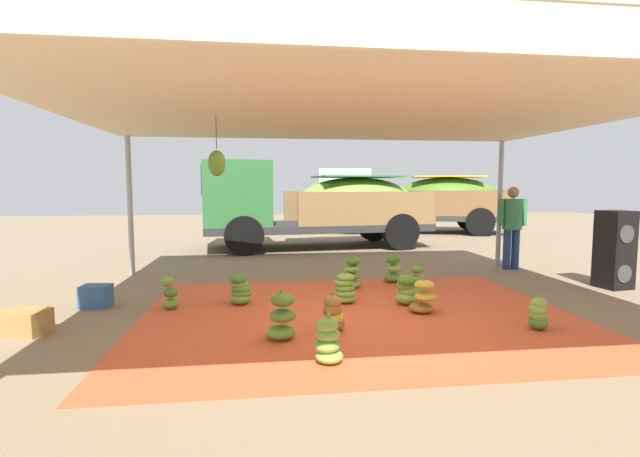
# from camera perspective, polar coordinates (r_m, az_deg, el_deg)

# --- Properties ---
(ground_plane) EXTENTS (40.00, 40.00, 0.00)m
(ground_plane) POSITION_cam_1_polar(r_m,az_deg,el_deg) (9.05, 0.82, -5.67)
(ground_plane) COLOR #7F6B51
(tarp_orange) EXTENTS (5.71, 4.46, 0.01)m
(tarp_orange) POSITION_cam_1_polar(r_m,az_deg,el_deg) (6.17, 4.80, -10.84)
(tarp_orange) COLOR #D1512D
(tarp_orange) RESTS_ON ground
(tent_canopy) EXTENTS (8.00, 7.00, 2.76)m
(tent_canopy) POSITION_cam_1_polar(r_m,az_deg,el_deg) (5.92, 5.07, 14.62)
(tent_canopy) COLOR #9EA0A5
(tent_canopy) RESTS_ON ground
(banana_bunch_0) EXTENTS (0.27, 0.26, 0.52)m
(banana_bunch_0) POSITION_cam_1_polar(r_m,az_deg,el_deg) (6.70, -18.50, -7.86)
(banana_bunch_0) COLOR #60932D
(banana_bunch_0) RESTS_ON tarp_orange
(banana_bunch_1) EXTENTS (0.43, 0.43, 0.58)m
(banana_bunch_1) POSITION_cam_1_polar(r_m,az_deg,el_deg) (7.67, 4.02, -5.74)
(banana_bunch_1) COLOR #6B9E38
(banana_bunch_1) RESTS_ON tarp_orange
(banana_bunch_2) EXTENTS (0.33, 0.30, 0.51)m
(banana_bunch_2) POSITION_cam_1_polar(r_m,az_deg,el_deg) (7.47, 12.15, -6.42)
(banana_bunch_2) COLOR #75A83D
(banana_bunch_2) RESTS_ON tarp_orange
(banana_bunch_3) EXTENTS (0.45, 0.45, 0.47)m
(banana_bunch_3) POSITION_cam_1_polar(r_m,az_deg,el_deg) (6.76, 10.95, -7.65)
(banana_bunch_3) COLOR #75A83D
(banana_bunch_3) RESTS_ON tarp_orange
(banana_bunch_4) EXTENTS (0.43, 0.43, 0.49)m
(banana_bunch_4) POSITION_cam_1_polar(r_m,az_deg,el_deg) (6.73, -10.08, -7.61)
(banana_bunch_4) COLOR #60932D
(banana_bunch_4) RESTS_ON tarp_orange
(banana_bunch_5) EXTENTS (0.43, 0.43, 0.56)m
(banana_bunch_5) POSITION_cam_1_polar(r_m,az_deg,el_deg) (5.17, -4.87, -11.22)
(banana_bunch_5) COLOR #60932D
(banana_bunch_5) RESTS_ON tarp_orange
(banana_bunch_6) EXTENTS (0.37, 0.36, 0.50)m
(banana_bunch_6) POSITION_cam_1_polar(r_m,az_deg,el_deg) (4.50, 1.00, -14.16)
(banana_bunch_6) COLOR #75A83D
(banana_bunch_6) RESTS_ON tarp_orange
(banana_bunch_7) EXTENTS (0.30, 0.30, 0.43)m
(banana_bunch_7) POSITION_cam_1_polar(r_m,az_deg,el_deg) (6.10, 25.88, -9.71)
(banana_bunch_7) COLOR #477523
(banana_bunch_7) RESTS_ON tarp_orange
(banana_bunch_8) EXTENTS (0.47, 0.46, 0.50)m
(banana_bunch_8) POSITION_cam_1_polar(r_m,az_deg,el_deg) (6.34, 12.97, -8.55)
(banana_bunch_8) COLOR #996628
(banana_bunch_8) RESTS_ON tarp_orange
(banana_bunch_9) EXTENTS (0.35, 0.37, 0.47)m
(banana_bunch_9) POSITION_cam_1_polar(r_m,az_deg,el_deg) (5.42, 1.69, -10.81)
(banana_bunch_9) COLOR #996628
(banana_bunch_9) RESTS_ON tarp_orange
(banana_bunch_10) EXTENTS (0.43, 0.45, 0.49)m
(banana_bunch_10) POSITION_cam_1_polar(r_m,az_deg,el_deg) (6.73, 3.18, -7.63)
(banana_bunch_10) COLOR #75A83D
(banana_bunch_10) RESTS_ON tarp_orange
(banana_bunch_11) EXTENTS (0.35, 0.34, 0.54)m
(banana_bunch_11) POSITION_cam_1_polar(r_m,az_deg,el_deg) (8.22, 9.23, -5.17)
(banana_bunch_11) COLOR #518428
(banana_bunch_11) RESTS_ON tarp_orange
(cargo_truck_main) EXTENTS (6.47, 3.02, 2.40)m
(cargo_truck_main) POSITION_cam_1_polar(r_m,az_deg,el_deg) (12.77, -1.08, 3.19)
(cargo_truck_main) COLOR #2D2D2D
(cargo_truck_main) RESTS_ON ground
(cargo_truck_far) EXTENTS (7.20, 4.12, 2.40)m
(cargo_truck_far) POSITION_cam_1_polar(r_m,az_deg,el_deg) (17.52, 11.17, 3.74)
(cargo_truck_far) COLOR #2D2D2D
(cargo_truck_far) RESTS_ON ground
(worker_0) EXTENTS (0.63, 0.39, 1.72)m
(worker_0) POSITION_cam_1_polar(r_m,az_deg,el_deg) (10.17, 23.16, 0.84)
(worker_0) COLOR navy
(worker_0) RESTS_ON ground
(speaker_stack) EXTENTS (0.53, 0.53, 1.32)m
(speaker_stack) POSITION_cam_1_polar(r_m,az_deg,el_deg) (9.12, 33.26, -2.24)
(speaker_stack) COLOR black
(speaker_stack) RESTS_ON ground
(crate_0) EXTENTS (0.41, 0.34, 0.32)m
(crate_0) POSITION_cam_1_polar(r_m,az_deg,el_deg) (7.24, -26.50, -7.69)
(crate_0) COLOR #335B8E
(crate_0) RESTS_ON ground
(crate_1) EXTENTS (0.60, 0.49, 0.29)m
(crate_1) POSITION_cam_1_polar(r_m,az_deg,el_deg) (6.38, -33.40, -9.85)
(crate_1) COLOR olive
(crate_1) RESTS_ON ground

